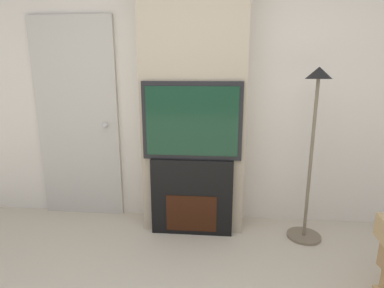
{
  "coord_description": "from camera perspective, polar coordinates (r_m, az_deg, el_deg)",
  "views": [
    {
      "loc": [
        0.24,
        -1.05,
        1.53
      ],
      "look_at": [
        0.0,
        1.65,
        0.89
      ],
      "focal_mm": 28.0,
      "sensor_mm": 36.0,
      "label": 1
    }
  ],
  "objects": [
    {
      "name": "wall_back",
      "position": [
        3.09,
        0.64,
        9.88
      ],
      "size": [
        6.0,
        0.06,
        2.7
      ],
      "color": "silver",
      "rests_on": "ground_plane"
    },
    {
      "name": "chimney_breast",
      "position": [
        2.89,
        0.32,
        9.65
      ],
      "size": [
        0.98,
        0.35,
        2.7
      ],
      "color": "tan",
      "rests_on": "ground_plane"
    },
    {
      "name": "television",
      "position": [
        2.74,
        -0.01,
        4.37
      ],
      "size": [
        0.91,
        0.07,
        0.72
      ],
      "color": "black",
      "rests_on": "fireplace"
    },
    {
      "name": "floor_lamp",
      "position": [
        2.86,
        22.04,
        1.27
      ],
      "size": [
        0.31,
        0.31,
        1.59
      ],
      "color": "#726651",
      "rests_on": "ground_plane"
    },
    {
      "name": "entry_door",
      "position": [
        3.4,
        -20.91,
        4.21
      ],
      "size": [
        0.88,
        0.09,
        2.1
      ],
      "color": "#BCB7AD",
      "rests_on": "ground_plane"
    },
    {
      "name": "fireplace",
      "position": [
        2.94,
        -0.0,
        -9.93
      ],
      "size": [
        0.78,
        0.15,
        0.75
      ],
      "color": "black",
      "rests_on": "ground_plane"
    }
  ]
}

